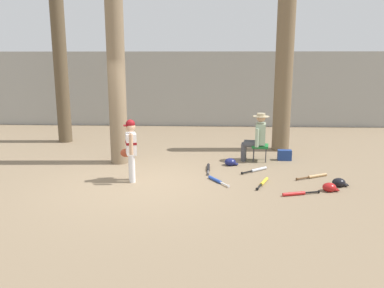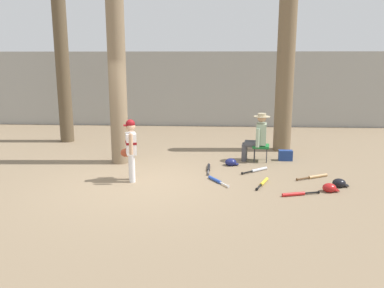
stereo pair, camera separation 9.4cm
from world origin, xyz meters
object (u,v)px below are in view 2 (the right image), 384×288
(tree_far_left, at_px, (61,42))
(bat_aluminum_silver, at_px, (257,170))
(bat_yellow_trainer, at_px, (263,183))
(batting_helmet_navy, at_px, (231,162))
(tree_near_player, at_px, (117,66))
(seated_spectator, at_px, (257,136))
(young_ballplayer, at_px, (131,146))
(tree_behind_spectator, at_px, (284,88))
(bat_black_composite, at_px, (209,168))
(batting_helmet_black, at_px, (339,183))
(handbag_beside_stool, at_px, (285,155))
(bat_blue_youth, at_px, (216,180))
(bat_red_barrel, at_px, (296,194))
(batting_helmet_red, at_px, (329,188))
(folding_stool, at_px, (261,147))
(bat_wood_tan, at_px, (316,176))

(tree_far_left, bearing_deg, bat_aluminum_silver, -28.66)
(bat_yellow_trainer, xyz_separation_m, batting_helmet_navy, (-0.61, 1.41, 0.05))
(tree_near_player, xyz_separation_m, seated_spectator, (3.36, 0.34, -1.70))
(young_ballplayer, bearing_deg, tree_behind_spectator, 40.32)
(tree_behind_spectator, relative_size, bat_black_composite, 5.27)
(seated_spectator, bearing_deg, batting_helmet_black, -53.62)
(handbag_beside_stool, distance_m, batting_helmet_navy, 1.50)
(bat_blue_youth, bearing_deg, batting_helmet_black, -4.15)
(bat_black_composite, xyz_separation_m, batting_helmet_navy, (0.53, 0.39, 0.05))
(bat_aluminum_silver, distance_m, batting_helmet_black, 1.83)
(batting_helmet_black, bearing_deg, batting_helmet_navy, 144.61)
(bat_black_composite, bearing_deg, batting_helmet_navy, 36.75)
(handbag_beside_stool, relative_size, bat_blue_youth, 0.52)
(bat_red_barrel, bearing_deg, batting_helmet_navy, 119.01)
(tree_behind_spectator, height_order, bat_blue_youth, tree_behind_spectator)
(young_ballplayer, relative_size, batting_helmet_navy, 4.05)
(young_ballplayer, xyz_separation_m, seated_spectator, (2.78, 1.80, -0.10))
(young_ballplayer, distance_m, batting_helmet_red, 4.04)
(bat_red_barrel, bearing_deg, bat_blue_youth, 153.26)
(folding_stool, distance_m, handbag_beside_stool, 0.68)
(bat_wood_tan, xyz_separation_m, batting_helmet_red, (0.05, -0.89, 0.04))
(young_ballplayer, relative_size, batting_helmet_black, 4.18)
(bat_aluminum_silver, bearing_deg, bat_black_composite, 175.57)
(tree_far_left, bearing_deg, folding_stool, -20.05)
(bat_yellow_trainer, bearing_deg, bat_red_barrel, -50.95)
(tree_behind_spectator, height_order, bat_wood_tan, tree_behind_spectator)
(bat_yellow_trainer, height_order, bat_aluminum_silver, same)
(bat_black_composite, bearing_deg, tree_far_left, 146.38)
(batting_helmet_black, bearing_deg, tree_behind_spectator, 101.05)
(tree_near_player, distance_m, folding_stool, 4.00)
(young_ballplayer, height_order, folding_stool, young_ballplayer)
(tree_near_player, height_order, handbag_beside_stool, tree_near_player)
(young_ballplayer, xyz_separation_m, tree_far_left, (-2.80, 3.87, 2.22))
(bat_blue_youth, bearing_deg, tree_behind_spectator, 59.05)
(young_ballplayer, distance_m, tree_far_left, 5.26)
(tree_far_left, height_order, bat_red_barrel, tree_far_left)
(folding_stool, distance_m, bat_aluminum_silver, 1.01)
(handbag_beside_stool, height_order, bat_yellow_trainer, handbag_beside_stool)
(bat_blue_youth, bearing_deg, young_ballplayer, -179.61)
(folding_stool, distance_m, seated_spectator, 0.29)
(batting_helmet_black, distance_m, batting_helmet_red, 0.42)
(bat_red_barrel, distance_m, bat_blue_youth, 1.68)
(bat_wood_tan, distance_m, bat_yellow_trainer, 1.27)
(tree_near_player, height_order, bat_red_barrel, tree_near_player)
(tree_near_player, relative_size, batting_helmet_red, 17.23)
(seated_spectator, bearing_deg, folding_stool, -7.71)
(bat_blue_youth, bearing_deg, bat_black_composite, 100.87)
(folding_stool, relative_size, bat_red_barrel, 0.61)
(young_ballplayer, relative_size, folding_stool, 2.90)
(tree_near_player, bearing_deg, tree_behind_spectator, 20.88)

